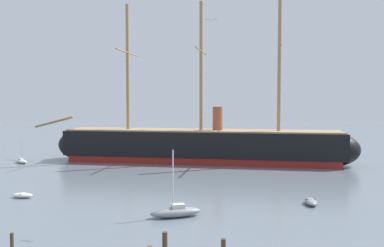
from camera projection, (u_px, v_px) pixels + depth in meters
tall_ship at (201, 145)px, 77.16m from camera, size 61.00×17.51×29.58m
sailboat_near_centre at (176, 211)px, 41.36m from camera, size 5.40×2.84×6.73m
dinghy_mid_left at (22, 195)px, 49.54m from camera, size 2.63×1.40×0.59m
dinghy_mid_right at (311, 202)px, 46.25m from camera, size 1.58×3.04×0.69m
sailboat_far_left at (21, 161)px, 76.46m from camera, size 3.51×3.18×4.76m
motorboat_distant_centre at (192, 152)px, 88.51m from camera, size 4.27×2.95×1.66m
mooring_piling_nearest at (165, 242)px, 31.72m from camera, size 0.40×0.40×1.60m
mooring_piling_right_pair at (12, 246)px, 30.27m from camera, size 0.26×0.26×1.99m
seagull_in_flight at (211, 19)px, 39.76m from camera, size 1.20×0.42×0.13m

